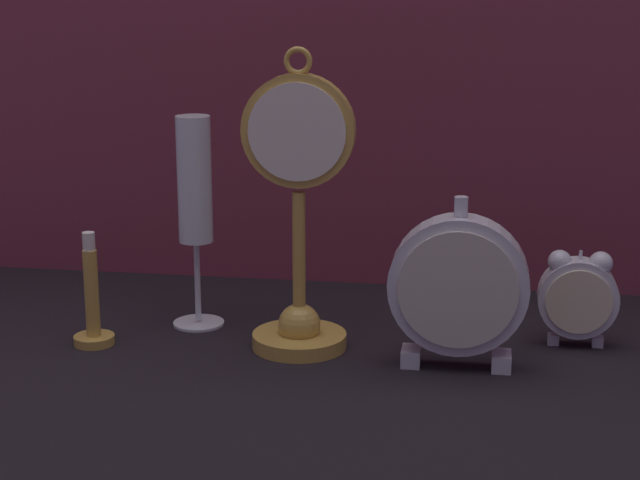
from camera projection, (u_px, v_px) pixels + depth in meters
ground_plane at (308, 371)px, 1.10m from camera, size 4.00×4.00×0.00m
pocket_watch_on_stand at (299, 230)px, 1.14m from camera, size 0.12×0.10×0.33m
alarm_clock_twin_bell at (578, 294)px, 1.16m from camera, size 0.09×0.03×0.11m
mantel_clock_silver at (458, 287)px, 1.09m from camera, size 0.14×0.04×0.18m
champagne_flute at (195, 196)px, 1.21m from camera, size 0.06×0.06×0.24m
brass_candlestick at (93, 309)px, 1.17m from camera, size 0.04×0.04×0.13m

